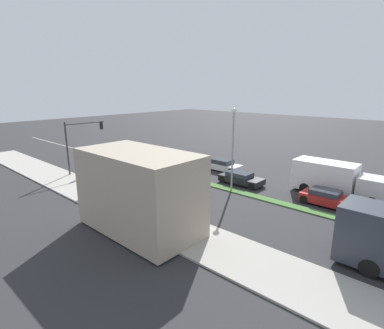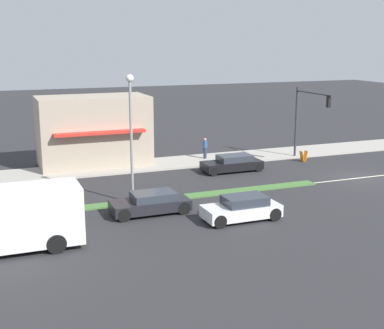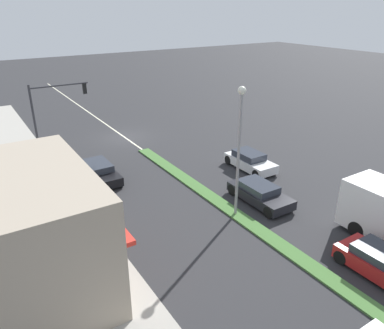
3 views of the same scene
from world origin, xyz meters
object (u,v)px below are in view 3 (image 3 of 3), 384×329
warning_aframe_sign (61,148)px  sedan_dark (260,193)px  street_lamp (239,137)px  pedestrian (35,183)px  van_white (250,161)px  hatchback_red (383,264)px  traffic_signal_main (51,106)px  suv_black (99,171)px

warning_aframe_sign → sedan_dark: 17.11m
sedan_dark → street_lamp: bearing=10.8°
street_lamp → pedestrian: bearing=-42.4°
van_white → hatchback_red: bearing=77.2°
street_lamp → sedan_dark: (-2.20, -0.42, -4.18)m
traffic_signal_main → warning_aframe_sign: traffic_signal_main is taller
hatchback_red → suv_black: bearing=-66.5°
suv_black → sedan_dark: size_ratio=1.02×
traffic_signal_main → street_lamp: 16.90m
suv_black → sedan_dark: 11.09m
warning_aframe_sign → sedan_dark: bearing=118.3°
traffic_signal_main → warning_aframe_sign: bearing=131.9°
van_white → sedan_dark: 5.03m
van_white → sedan_dark: (2.80, 4.18, -0.04)m
street_lamp → hatchback_red: (-2.20, 7.68, -4.16)m
traffic_signal_main → suv_black: traffic_signal_main is taller
warning_aframe_sign → van_white: 15.42m
street_lamp → sedan_dark: bearing=-169.2°
pedestrian → warning_aframe_sign: (-3.37, -7.00, -0.56)m
traffic_signal_main → hatchback_red: (-8.32, 23.41, -3.28)m
suv_black → pedestrian: bearing=4.9°
street_lamp → warning_aframe_sign: size_ratio=8.80×
sedan_dark → hatchback_red: bearing=90.0°
traffic_signal_main → hatchback_red: bearing=109.6°
suv_black → sedan_dark: (-7.20, 8.43, 0.01)m
street_lamp → suv_black: bearing=-60.5°
traffic_signal_main → street_lamp: street_lamp is taller
van_white → street_lamp: bearing=42.6°
street_lamp → pedestrian: (9.28, -8.49, -3.79)m
traffic_signal_main → suv_black: (-1.12, 6.88, -3.32)m
street_lamp → suv_black: size_ratio=1.69×
traffic_signal_main → van_white: bearing=135.0°
street_lamp → suv_black: street_lamp is taller
street_lamp → hatchback_red: street_lamp is taller
pedestrian → sedan_dark: (-11.48, 8.06, -0.39)m
van_white → sedan_dark: van_white is taller
pedestrian → van_white: bearing=164.8°
warning_aframe_sign → suv_black: 6.70m
street_lamp → van_white: bearing=-137.4°
pedestrian → van_white: pedestrian is taller
pedestrian → warning_aframe_sign: bearing=-115.7°
hatchback_red → sedan_dark: 8.10m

